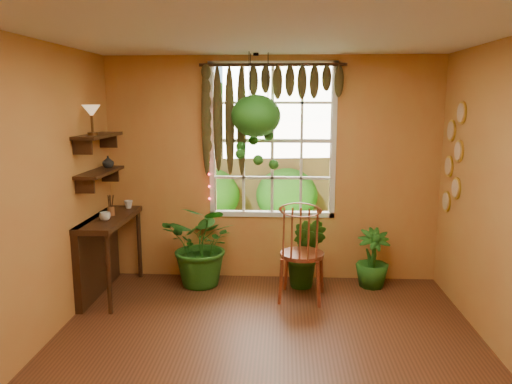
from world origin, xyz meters
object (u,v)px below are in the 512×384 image
counter_ledge (101,247)px  potted_plant_left (204,244)px  hanging_basket (256,122)px  potted_plant_mid (306,252)px  windsor_chair (301,267)px

counter_ledge → potted_plant_left: size_ratio=1.19×
potted_plant_left → hanging_basket: 1.56m
counter_ledge → hanging_basket: hanging_basket is taller
potted_plant_left → potted_plant_mid: bearing=-0.7°
potted_plant_left → hanging_basket: bearing=6.2°
counter_ledge → potted_plant_left: bearing=15.6°
hanging_basket → counter_ledge: bearing=-167.7°
hanging_basket → potted_plant_mid: bearing=-7.8°
potted_plant_mid → hanging_basket: (-0.59, 0.08, 1.50)m
counter_ledge → hanging_basket: bearing=12.3°
counter_ledge → potted_plant_mid: bearing=7.3°
counter_ledge → potted_plant_left: 1.16m
counter_ledge → windsor_chair: size_ratio=0.93×
potted_plant_left → hanging_basket: size_ratio=0.76×
windsor_chair → hanging_basket: size_ratio=0.98×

